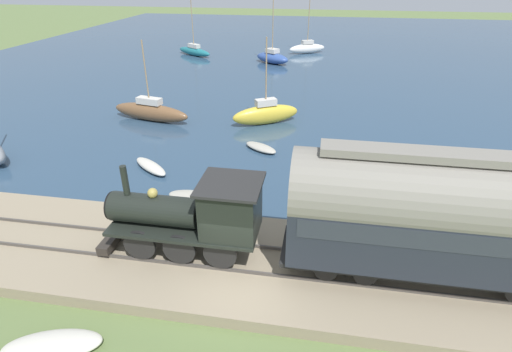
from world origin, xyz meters
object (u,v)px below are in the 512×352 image
object	(u,v)px
steam_locomotive	(197,212)
rowboat_near_shore	(261,147)
sailboat_blue	(272,57)
rowboat_off_pier	(419,175)
sailboat_yellow	(266,114)
passenger_coach	(449,215)
rowboat_far_out	(151,166)
beached_dinghy	(52,345)
sailboat_brown	(151,111)
sailboat_white	(307,48)
rowboat_mid_harbor	(195,197)
sailboat_teal	(194,51)

from	to	relation	value
steam_locomotive	rowboat_near_shore	xyz separation A→B (m)	(10.60, -0.58, -2.09)
sailboat_blue	rowboat_off_pier	bearing A→B (deg)	-123.56
steam_locomotive	sailboat_yellow	world-z (taller)	sailboat_yellow
passenger_coach	rowboat_near_shore	size ratio (longest dim) A/B	4.29
sailboat_blue	rowboat_far_out	distance (m)	27.88
steam_locomotive	beached_dinghy	world-z (taller)	steam_locomotive
sailboat_brown	rowboat_far_out	distance (m)	8.08
sailboat_yellow	sailboat_white	distance (m)	26.13
steam_locomotive	sailboat_brown	xyz separation A→B (m)	(14.46, 8.02, -1.59)
sailboat_white	rowboat_mid_harbor	distance (m)	37.04
steam_locomotive	rowboat_off_pier	size ratio (longest dim) A/B	2.19
sailboat_brown	rowboat_far_out	world-z (taller)	sailboat_brown
passenger_coach	rowboat_off_pier	distance (m)	8.92
sailboat_brown	rowboat_off_pier	distance (m)	18.35
sailboat_yellow	beached_dinghy	size ratio (longest dim) A/B	1.95
sailboat_white	rowboat_far_out	bearing A→B (deg)	139.56
passenger_coach	rowboat_far_out	size ratio (longest dim) A/B	3.78
rowboat_off_pier	rowboat_near_shore	world-z (taller)	rowboat_off_pier
sailboat_brown	sailboat_white	bearing A→B (deg)	-7.83
rowboat_near_shore	sailboat_yellow	bearing A→B (deg)	38.37
steam_locomotive	sailboat_teal	world-z (taller)	sailboat_teal
rowboat_far_out	rowboat_off_pier	distance (m)	14.29
rowboat_mid_harbor	steam_locomotive	bearing A→B (deg)	-154.41
sailboat_teal	rowboat_far_out	bearing A→B (deg)	-133.82
beached_dinghy	rowboat_near_shore	bearing A→B (deg)	-13.75
sailboat_blue	rowboat_off_pier	xyz separation A→B (m)	(-26.34, -11.28, -0.45)
steam_locomotive	beached_dinghy	xyz separation A→B (m)	(-4.42, 3.10, -2.05)
steam_locomotive	rowboat_off_pier	xyz separation A→B (m)	(8.38, -9.29, -2.04)
sailboat_brown	sailboat_blue	distance (m)	21.15
sailboat_brown	passenger_coach	bearing A→B (deg)	-119.90
rowboat_off_pier	sailboat_white	bearing A→B (deg)	49.76
sailboat_yellow	rowboat_near_shore	size ratio (longest dim) A/B	2.46
sailboat_white	rowboat_off_pier	size ratio (longest dim) A/B	3.22
sailboat_yellow	rowboat_off_pier	bearing A→B (deg)	-157.03
sailboat_teal	rowboat_far_out	distance (m)	31.31
passenger_coach	sailboat_blue	distance (m)	36.25
steam_locomotive	passenger_coach	world-z (taller)	passenger_coach
rowboat_mid_harbor	beached_dinghy	size ratio (longest dim) A/B	0.90
steam_locomotive	rowboat_mid_harbor	world-z (taller)	steam_locomotive
sailboat_blue	beached_dinghy	size ratio (longest dim) A/B	2.96
rowboat_far_out	rowboat_near_shore	xyz separation A→B (m)	(3.60, -5.50, -0.03)
sailboat_teal	rowboat_far_out	world-z (taller)	sailboat_teal
beached_dinghy	rowboat_far_out	bearing A→B (deg)	9.09
sailboat_white	rowboat_mid_harbor	xyz separation A→B (m)	(-36.90, 3.20, -0.51)
passenger_coach	rowboat_mid_harbor	distance (m)	11.08
sailboat_brown	rowboat_far_out	size ratio (longest dim) A/B	2.27
sailboat_brown	beached_dinghy	size ratio (longest dim) A/B	2.05
sailboat_brown	rowboat_off_pier	xyz separation A→B (m)	(-6.07, -17.31, -0.45)
sailboat_white	sailboat_blue	world-z (taller)	sailboat_blue
sailboat_white	rowboat_far_out	distance (m)	34.88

